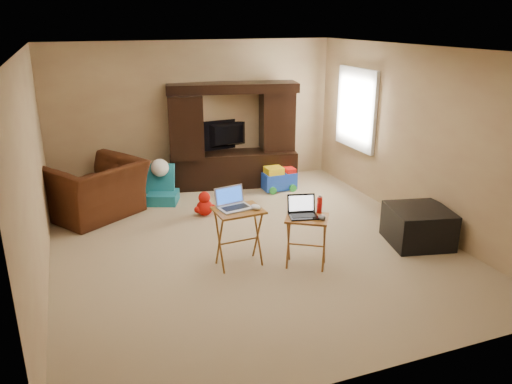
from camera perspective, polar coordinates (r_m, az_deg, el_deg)
name	(u,v)px	position (r m, az deg, el deg)	size (l,w,h in m)	color
floor	(251,244)	(6.66, -0.61, -5.97)	(5.50, 5.50, 0.00)	#C4AD88
ceiling	(250,49)	(6.03, -0.70, 16.03)	(5.50, 5.50, 0.00)	silver
wall_back	(196,115)	(8.81, -6.89, 8.74)	(5.00, 5.00, 0.00)	tan
wall_front	(375,240)	(3.91, 13.41, -5.35)	(5.00, 5.00, 0.00)	tan
wall_left	(33,174)	(5.90, -24.13, 1.88)	(5.50, 5.50, 0.00)	tan
wall_right	(416,137)	(7.44, 17.83, 6.01)	(5.50, 5.50, 0.00)	tan
window_pane	(357,109)	(8.64, 11.49, 9.31)	(1.20, 1.20, 0.00)	white
window_frame	(356,109)	(8.63, 11.38, 9.30)	(0.06, 1.14, 1.34)	white
entertainment_center	(233,136)	(8.74, -2.64, 6.47)	(2.21, 0.55, 1.81)	black
television	(229,135)	(8.95, -3.08, 6.52)	(0.92, 0.12, 0.53)	black
recliner	(95,190)	(7.81, -17.90, 0.25)	(1.29, 1.13, 0.84)	#47210F
child_rocker	(162,184)	(8.15, -10.65, 0.85)	(0.47, 0.53, 0.62)	#19758B
plush_toy	(205,203)	(7.58, -5.90, -1.31)	(0.34, 0.29, 0.38)	red
push_toy	(279,178)	(8.65, 2.68, 1.61)	(0.58, 0.41, 0.43)	blue
ottoman	(418,226)	(6.95, 18.05, -3.70)	(0.76, 0.76, 0.49)	black
tray_table_left	(239,237)	(5.99, -1.97, -5.21)	(0.55, 0.44, 0.72)	#946024
tray_table_right	(306,242)	(6.01, 5.76, -5.68)	(0.49, 0.39, 0.64)	#975824
laptop_left	(235,199)	(5.83, -2.39, -0.84)	(0.38, 0.31, 0.24)	#ACACB1
laptop_right	(304,207)	(5.84, 5.47, -1.77)	(0.33, 0.27, 0.24)	black
mouse_left	(256,207)	(5.84, -0.02, -1.72)	(0.09, 0.15, 0.06)	white
mouse_right	(322,217)	(5.83, 7.54, -2.87)	(0.08, 0.13, 0.05)	#39393E
water_bottle	(320,205)	(6.00, 7.27, -1.48)	(0.06, 0.06, 0.20)	red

